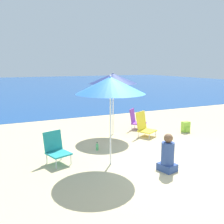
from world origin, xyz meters
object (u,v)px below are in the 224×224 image
Objects in this scene: backpack_lime at (186,127)px; person_seated_near at (168,155)px; beach_umbrella_navy at (113,78)px; water_bottle at (97,147)px; beach_umbrella_blue at (110,85)px; beach_chair_teal at (56,148)px; beach_chair_purple at (136,120)px; beach_chair_yellow at (144,125)px.

person_seated_near is at bearing -137.63° from backpack_lime.
person_seated_near is at bearing -93.13° from beach_umbrella_navy.
water_bottle is at bearing -172.53° from backpack_lime.
beach_chair_teal is (-1.12, 0.65, -1.48)m from beach_umbrella_blue.
beach_umbrella_navy is 2.78× the size of beach_chair_teal.
water_bottle is at bearing 172.38° from beach_chair_purple.
beach_chair_yellow is at bearing 40.75° from beach_umbrella_blue.
person_seated_near is at bearing -64.58° from water_bottle.
beach_umbrella_navy is 2.83× the size of beach_chair_purple.
beach_umbrella_navy is 2.60× the size of beach_chair_yellow.
water_bottle is (-1.89, -0.66, -0.27)m from beach_chair_yellow.
backpack_lime is at bearing 22.92° from beach_umbrella_blue.
beach_umbrella_navy is at bearing 63.47° from beach_umbrella_blue.
beach_umbrella_navy is 9.19× the size of water_bottle.
beach_chair_yellow is at bearing 172.77° from backpack_lime.
person_seated_near reaches higher than water_bottle.
beach_umbrella_blue is at bearing -116.53° from beach_umbrella_navy.
beach_umbrella_blue is 4.20m from backpack_lime.
beach_chair_yellow is (0.82, -0.61, -1.50)m from beach_umbrella_navy.
beach_umbrella_navy reaches higher than beach_chair_teal.
beach_umbrella_blue is at bearing 126.81° from person_seated_near.
beach_umbrella_navy is 3.04m from backpack_lime.
person_seated_near is at bearing -139.33° from beach_chair_yellow.
beach_chair_yellow is (1.98, 1.70, -1.49)m from beach_umbrella_blue.
person_seated_near is 3.74× the size of water_bottle.
beach_umbrella_blue is 2.79× the size of beach_chair_teal.
beach_umbrella_blue is 2.84× the size of beach_chair_purple.
beach_umbrella_navy is 2.46× the size of person_seated_near.
beach_chair_teal is 4.76m from backpack_lime.
beach_chair_yellow is at bearing 1.15° from beach_chair_teal.
backpack_lime is (4.67, 0.85, -0.19)m from beach_chair_teal.
beach_chair_teal is at bearing -169.66° from backpack_lime.
beach_chair_purple reaches higher than water_bottle.
beach_chair_teal is 3.31× the size of water_bottle.
person_seated_near reaches higher than backpack_lime.
person_seated_near reaches higher than beach_chair_purple.
beach_chair_yellow is 0.95× the size of person_seated_near.
backpack_lime is at bearing -82.95° from beach_chair_purple.
beach_umbrella_blue is 1.98m from person_seated_near.
beach_umbrella_blue reaches higher than beach_umbrella_navy.
beach_chair_purple is 0.87× the size of person_seated_near.
person_seated_near is (-1.22, -3.44, 0.01)m from beach_chair_purple.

